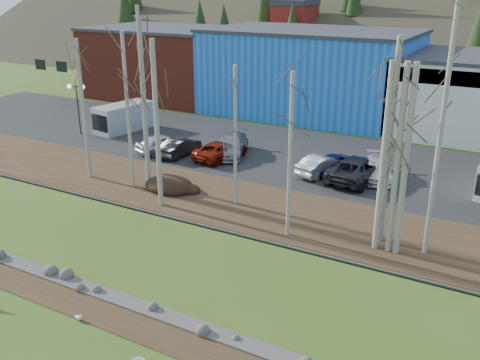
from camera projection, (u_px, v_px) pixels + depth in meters
The scene contains 34 objects.
ground at pixel (61, 339), 20.16m from camera, with size 200.00×200.00×0.00m, color #39591A.
dirt_strip at pixel (100, 311), 21.87m from camera, with size 80.00×1.80×0.03m, color #382616.
near_bank_rocks at pixel (117, 299), 22.69m from camera, with size 80.00×0.80×0.50m, color #47423D, non-canonical shape.
river at pixel (174, 258), 26.04m from camera, with size 80.00×8.00×0.90m, color #14202F, non-canonical shape.
far_bank_rocks at pixel (218, 227), 29.39m from camera, with size 80.00×0.80×0.46m, color #47423D, non-canonical shape.
far_bank at pixel (246, 205), 31.98m from camera, with size 80.00×7.00×0.15m, color #382616.
parking_lot at pixel (312, 158), 40.57m from camera, with size 80.00×14.00×0.14m, color black.
building_brick at pixel (165, 62), 61.65m from camera, with size 16.32×12.24×7.80m.
building_blue at pixel (311, 72), 53.33m from camera, with size 20.40×12.24×8.30m.
seagull at pixel (78, 317), 21.23m from camera, with size 0.36×0.19×0.27m.
dirt_mound at pixel (169, 185), 34.12m from camera, with size 3.42×2.41×0.67m, color black.
birch_0 at pixel (84, 110), 34.90m from camera, with size 0.23×0.23×9.19m.
birch_1 at pixel (143, 102), 32.58m from camera, with size 0.22×0.22×11.26m.
birch_2 at pixel (144, 105), 33.53m from camera, with size 0.30×0.30×10.43m.
birch_3 at pixel (128, 112), 33.17m from camera, with size 0.22×0.22×9.79m.
birch_4 at pixel (157, 126), 30.26m from camera, with size 0.29×0.29×9.66m.
birch_5 at pixel (235, 137), 30.67m from camera, with size 0.21×0.21×8.24m.
birch_6 at pixel (290, 157), 26.70m from camera, with size 0.21×0.21×8.56m.
birch_7 at pixel (397, 162), 24.90m from camera, with size 0.30×0.30×9.26m.
birch_8 at pixel (389, 145), 25.77m from camera, with size 0.28×0.28×10.26m.
birch_9 at pixel (441, 128), 24.12m from camera, with size 0.23×0.23×12.61m.
birch_10 at pixel (406, 163), 24.72m from camera, with size 0.30×0.30×9.26m.
birch_11 at pixel (383, 160), 25.19m from camera, with size 0.30×0.30×9.26m.
street_lamp at pixel (77, 95), 45.55m from camera, with size 1.61×0.70×4.32m.
car_0 at pixel (163, 143), 41.49m from camera, with size 1.70×4.23×1.44m, color silver.
car_1 at pixel (180, 147), 40.76m from camera, with size 1.42×4.06×1.34m, color black.
car_2 at pixel (221, 150), 40.00m from camera, with size 2.19×4.75×1.32m, color maroon.
car_3 at pixel (230, 145), 40.91m from camera, with size 2.09×5.14×1.49m, color gray.
car_4 at pixel (329, 164), 37.00m from camera, with size 1.50×3.74×1.27m, color #131D49.
car_5 at pixel (322, 165), 36.69m from camera, with size 1.45×4.16×1.37m, color #B5B5B8.
car_6 at pixel (357, 169), 35.67m from camera, with size 2.62×5.69×1.58m, color #242426.
car_7 at pixel (378, 169), 36.00m from camera, with size 1.88×4.63×1.34m, color silver.
car_8 at pixel (231, 145), 40.86m from camera, with size 2.09×5.14×1.49m, color gray.
van_grey at pixel (122, 118), 47.31m from camera, with size 3.05×5.66×2.35m.
Camera 1 is at (14.09, -11.34, 12.70)m, focal length 40.00 mm.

